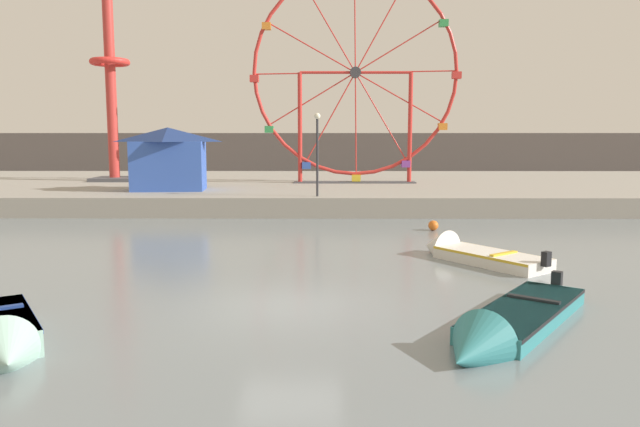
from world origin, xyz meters
The scene contains 10 objects.
ground_plane centered at (0.00, 0.00, 0.00)m, with size 240.00×240.00×0.00m, color slate.
quay_promenade centered at (0.00, 27.06, 0.51)m, with size 110.00×23.14×1.02m, color gray.
distant_town_skyline centered at (0.00, 53.14, 2.20)m, with size 140.00×3.00×4.40m, color #564C47.
motorboat_teal_painted centered at (4.50, -2.25, 0.20)m, with size 4.64×5.61×1.32m.
motorboat_white_red_stripe centered at (5.62, 5.60, 0.22)m, with size 3.90×4.64×1.33m.
ferris_wheel_red_frame centered at (2.87, 25.34, 7.94)m, with size 13.60×1.20×13.76m.
drop_tower_red_tower centered at (-13.57, 27.10, 8.06)m, with size 2.80×2.80×15.89m.
carnival_booth_blue_tent centered at (-7.96, 19.87, 2.86)m, with size 4.55×3.05×3.54m.
promenade_lamp_near centered at (0.50, 16.44, 3.75)m, with size 0.32×0.32×4.22m.
mooring_buoy_orange centered at (5.60, 11.75, 0.22)m, with size 0.44×0.44×0.44m, color orange.
Camera 1 is at (0.80, -14.09, 4.09)m, focal length 33.66 mm.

